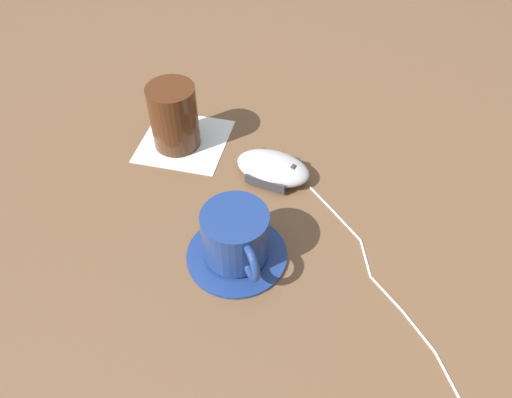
% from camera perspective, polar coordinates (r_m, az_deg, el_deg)
% --- Properties ---
extents(ground_plane, '(3.00, 3.00, 0.00)m').
position_cam_1_polar(ground_plane, '(0.75, -2.85, 2.05)').
color(ground_plane, brown).
extents(saucer, '(0.13, 0.13, 0.01)m').
position_cam_1_polar(saucer, '(0.66, -2.21, -6.30)').
color(saucer, navy).
rests_on(saucer, ground).
extents(coffee_cup, '(0.10, 0.10, 0.07)m').
position_cam_1_polar(coffee_cup, '(0.63, -2.30, -4.18)').
color(coffee_cup, navy).
rests_on(coffee_cup, saucer).
extents(computer_mouse, '(0.07, 0.12, 0.04)m').
position_cam_1_polar(computer_mouse, '(0.74, 1.95, 3.56)').
color(computer_mouse, silver).
rests_on(computer_mouse, ground).
extents(mouse_cable, '(0.25, 0.24, 0.00)m').
position_cam_1_polar(mouse_cable, '(0.66, 13.71, -8.38)').
color(mouse_cable, white).
rests_on(mouse_cable, ground).
extents(napkin_under_glass, '(0.15, 0.15, 0.00)m').
position_cam_1_polar(napkin_under_glass, '(0.82, -8.18, 6.61)').
color(napkin_under_glass, white).
rests_on(napkin_under_glass, ground).
extents(drinking_glass, '(0.07, 0.07, 0.10)m').
position_cam_1_polar(drinking_glass, '(0.79, -9.37, 9.29)').
color(drinking_glass, '#4C2814').
rests_on(drinking_glass, napkin_under_glass).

